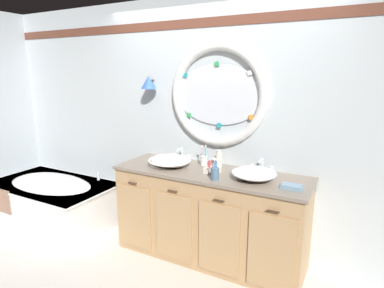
# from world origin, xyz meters

# --- Properties ---
(ground_plane) EXTENTS (14.00, 14.00, 0.00)m
(ground_plane) POSITION_xyz_m (0.00, 0.00, 0.00)
(ground_plane) COLOR silver
(back_wall_assembly) EXTENTS (6.40, 0.26, 2.60)m
(back_wall_assembly) POSITION_xyz_m (0.00, 0.58, 1.33)
(back_wall_assembly) COLOR silver
(back_wall_assembly) RESTS_ON ground_plane
(vanity_counter) EXTENTS (1.91, 0.64, 0.91)m
(vanity_counter) POSITION_xyz_m (0.13, 0.25, 0.46)
(vanity_counter) COLOR tan
(vanity_counter) RESTS_ON ground_plane
(bathtub) EXTENTS (1.55, 0.89, 0.64)m
(bathtub) POSITION_xyz_m (-1.87, -0.02, 0.32)
(bathtub) COLOR white
(bathtub) RESTS_ON ground_plane
(sink_basin_left) EXTENTS (0.44, 0.44, 0.12)m
(sink_basin_left) POSITION_xyz_m (-0.31, 0.22, 0.97)
(sink_basin_left) COLOR white
(sink_basin_left) RESTS_ON vanity_counter
(sink_basin_right) EXTENTS (0.40, 0.40, 0.11)m
(sink_basin_right) POSITION_xyz_m (0.57, 0.22, 0.96)
(sink_basin_right) COLOR white
(sink_basin_right) RESTS_ON vanity_counter
(faucet_set_left) EXTENTS (0.22, 0.13, 0.14)m
(faucet_set_left) POSITION_xyz_m (-0.31, 0.47, 0.96)
(faucet_set_left) COLOR silver
(faucet_set_left) RESTS_ON vanity_counter
(faucet_set_right) EXTENTS (0.24, 0.13, 0.14)m
(faucet_set_right) POSITION_xyz_m (0.57, 0.47, 0.96)
(faucet_set_right) COLOR silver
(faucet_set_right) RESTS_ON vanity_counter
(toothbrush_holder_left) EXTENTS (0.08, 0.08, 0.21)m
(toothbrush_holder_left) POSITION_xyz_m (-0.02, 0.41, 0.96)
(toothbrush_holder_left) COLOR white
(toothbrush_holder_left) RESTS_ON vanity_counter
(toothbrush_holder_right) EXTENTS (0.08, 0.08, 0.21)m
(toothbrush_holder_right) POSITION_xyz_m (0.27, 0.05, 0.97)
(toothbrush_holder_right) COLOR slate
(toothbrush_holder_right) RESTS_ON vanity_counter
(soap_dispenser) EXTENTS (0.06, 0.07, 0.18)m
(soap_dispenser) POSITION_xyz_m (0.14, 0.44, 0.98)
(soap_dispenser) COLOR #EFE5C6
(soap_dispenser) RESTS_ON vanity_counter
(folded_hand_towel) EXTENTS (0.18, 0.12, 0.04)m
(folded_hand_towel) POSITION_xyz_m (0.92, 0.14, 0.92)
(folded_hand_towel) COLOR #7593A8
(folded_hand_towel) RESTS_ON vanity_counter
(toiletry_basket) EXTENTS (0.14, 0.12, 0.12)m
(toiletry_basket) POSITION_xyz_m (0.16, 0.22, 0.94)
(toiletry_basket) COLOR beige
(toiletry_basket) RESTS_ON vanity_counter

